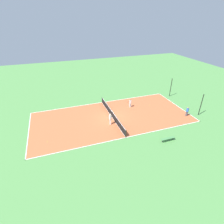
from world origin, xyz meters
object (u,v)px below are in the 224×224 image
tennis_net (112,114)px  player_far_white (110,118)px  player_near_white (130,103)px  tennis_ball_left_sideline (150,105)px  fence_post_back_left (171,88)px  player_near_blue (187,111)px  tennis_ball_near_net (105,115)px  tennis_ball_midcourt (108,105)px  bench (168,138)px  fence_post_back_right (201,105)px  tennis_ball_far_baseline (47,142)px

tennis_net → player_far_white: size_ratio=6.21×
player_near_white → tennis_ball_left_sideline: bearing=159.5°
fence_post_back_left → tennis_net: bearing=-73.8°
player_near_blue → tennis_ball_near_net: size_ratio=21.92×
tennis_net → fence_post_back_left: fence_post_back_left is taller
tennis_ball_left_sideline → tennis_ball_midcourt: 7.25m
player_near_white → tennis_net: bearing=16.4°
tennis_net → bench: bearing=30.8°
bench → fence_post_back_left: 14.34m
fence_post_back_right → fence_post_back_left: bearing=180.0°
tennis_net → tennis_ball_midcourt: 4.04m
player_near_blue → fence_post_back_right: fence_post_back_right is taller
player_near_blue → tennis_ball_left_sideline: size_ratio=21.92×
player_near_white → player_near_blue: 8.96m
fence_post_back_left → player_far_white: bearing=-68.0°
fence_post_back_left → fence_post_back_right: size_ratio=1.00×
tennis_net → fence_post_back_right: (3.79, 13.03, 1.19)m
player_near_white → player_far_white: bearing=27.3°
bench → player_near_white: (-9.86, -0.63, 0.43)m
tennis_ball_left_sideline → fence_post_back_left: bearing=111.7°
player_near_white → tennis_ball_near_net: 5.09m
tennis_ball_left_sideline → fence_post_back_left: size_ratio=0.02×
bench → tennis_ball_far_baseline: (-4.71, -14.13, -0.34)m
fence_post_back_right → tennis_ball_midcourt: bearing=-122.0°
tennis_ball_far_baseline → tennis_ball_near_net: bearing=113.8°
tennis_ball_left_sideline → player_near_white: bearing=-99.0°
tennis_ball_midcourt → fence_post_back_left: (0.17, 12.42, 1.70)m
tennis_net → tennis_ball_far_baseline: 10.00m
player_far_white → tennis_ball_midcourt: (-5.79, 1.51, -0.96)m
tennis_ball_left_sideline → tennis_ball_midcourt: same height
tennis_ball_far_baseline → fence_post_back_right: size_ratio=0.02×
tennis_ball_far_baseline → fence_post_back_left: size_ratio=0.02×
tennis_ball_near_net → tennis_ball_midcourt: bearing=155.1°
bench → tennis_ball_near_net: (-8.53, -5.48, -0.34)m
player_near_white → tennis_ball_far_baseline: 14.47m
player_near_blue → fence_post_back_left: size_ratio=0.42×
player_near_blue → fence_post_back_right: 2.23m
tennis_ball_far_baseline → tennis_ball_left_sideline: (-4.60, 16.97, 0.00)m
bench → tennis_ball_left_sideline: bench is taller
tennis_ball_left_sideline → tennis_ball_midcourt: bearing=-109.3°
tennis_ball_far_baseline → tennis_ball_near_net: size_ratio=1.00×
player_far_white → tennis_ball_far_baseline: player_far_white is taller
player_near_white → player_near_blue: bearing=130.2°
tennis_ball_far_baseline → tennis_ball_midcourt: 12.30m
player_near_blue → fence_post_back_right: (0.36, 2.01, 0.90)m
player_far_white → player_near_white: bearing=-35.8°
tennis_ball_near_net → tennis_ball_far_baseline: bearing=-66.2°
player_near_blue → player_far_white: bearing=69.2°
player_near_white → tennis_ball_near_net: bearing=3.7°
tennis_ball_far_baseline → tennis_ball_midcourt: size_ratio=1.00×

